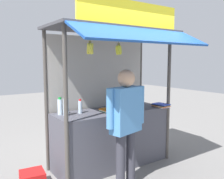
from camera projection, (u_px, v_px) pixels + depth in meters
name	position (u px, v px, depth m)	size (l,w,h in m)	color
ground_plane	(112.00, 164.00, 4.17)	(20.00, 20.00, 0.00)	slate
stall_counter	(112.00, 137.00, 4.12)	(1.96, 0.70, 0.95)	#4C4C56
stall_structure	(110.00, 72.00, 4.04)	(2.16, 1.50, 2.63)	#4C4742
water_bottle_mid_left	(124.00, 98.00, 4.51)	(0.08, 0.08, 0.29)	silver
water_bottle_back_left	(66.00, 107.00, 3.65)	(0.08, 0.08, 0.30)	silver
water_bottle_back_right	(129.00, 98.00, 4.61)	(0.07, 0.07, 0.26)	silver
water_bottle_far_right	(142.00, 97.00, 4.61)	(0.08, 0.08, 0.29)	silver
water_bottle_left	(80.00, 107.00, 3.81)	(0.06, 0.06, 0.23)	silver
water_bottle_mid_right	(60.00, 107.00, 3.70)	(0.08, 0.08, 0.27)	silver
magazine_stack_front_left	(108.00, 110.00, 3.94)	(0.21, 0.31, 0.04)	green
magazine_stack_center	(161.00, 105.00, 4.34)	(0.24, 0.30, 0.06)	white
banana_bunch_inner_right	(90.00, 48.00, 3.20)	(0.11, 0.11, 0.29)	#332D23
banana_bunch_inner_left	(119.00, 50.00, 3.46)	(0.11, 0.11, 0.29)	#332D23
vendor_person	(126.00, 118.00, 3.32)	(0.63, 0.30, 1.66)	#383842
plastic_crate	(32.00, 179.00, 3.41)	(0.32, 0.32, 0.23)	red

